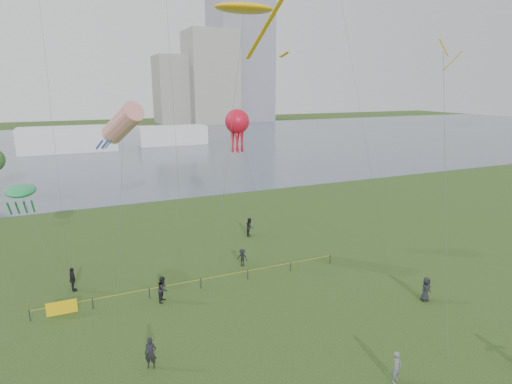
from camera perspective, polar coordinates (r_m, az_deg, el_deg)
name	(u,v)px	position (r m, az deg, el deg)	size (l,w,h in m)	color
ground_plane	(328,369)	(26.38, 9.52, -22.20)	(400.00, 400.00, 0.00)	#203A12
lake	(119,146)	(119.19, -17.86, 5.82)	(400.00, 120.00, 0.08)	#4E5B6C
building_mid	(211,78)	(188.78, -6.09, 14.94)	(20.00, 20.00, 38.00)	gray
building_low	(175,90)	(190.75, -10.73, 13.27)	(16.00, 18.00, 28.00)	gray
pavilion_left	(68,139)	(113.25, -23.75, 6.45)	(22.00, 8.00, 6.00)	silver
pavilion_right	(172,135)	(119.19, -11.10, 7.44)	(18.00, 7.00, 5.00)	silver
fence	(120,297)	(33.56, -17.69, -13.17)	(24.07, 0.07, 1.05)	black
kite_flyer	(397,367)	(25.76, 18.24, -21.30)	(0.66, 0.43, 1.81)	slate
spectator_a	(163,289)	(32.94, -12.29, -12.52)	(0.95, 0.74, 1.96)	black
spectator_b	(242,258)	(38.12, -1.85, -8.73)	(1.02, 0.59, 1.58)	black
spectator_c	(73,280)	(36.53, -23.26, -10.68)	(1.13, 0.47, 1.93)	black
spectator_d	(426,289)	(34.66, 21.70, -11.95)	(0.90, 0.59, 1.85)	black
spectator_f	(151,353)	(26.28, -13.87, -20.13)	(0.68, 0.44, 1.85)	black
spectator_g	(250,227)	(45.42, -0.84, -4.68)	(0.95, 0.74, 1.96)	black
kite_stingray	(244,9)	(42.09, -1.55, 23.23)	(9.64, 11.64, 22.78)	#3F3F42
kite_windsock	(123,123)	(39.37, -17.37, 8.72)	(4.29, 8.52, 14.28)	#3F3F42
kite_creature	(21,191)	(39.80, -28.86, 0.12)	(4.11, 10.06, 7.61)	#3F3F42
kite_octopus	(237,122)	(40.64, -2.53, 9.29)	(2.30, 7.64, 13.41)	#3F3F42
kite_delta	(445,62)	(34.62, 23.88, 15.58)	(7.32, 9.62, 18.82)	#3F3F42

